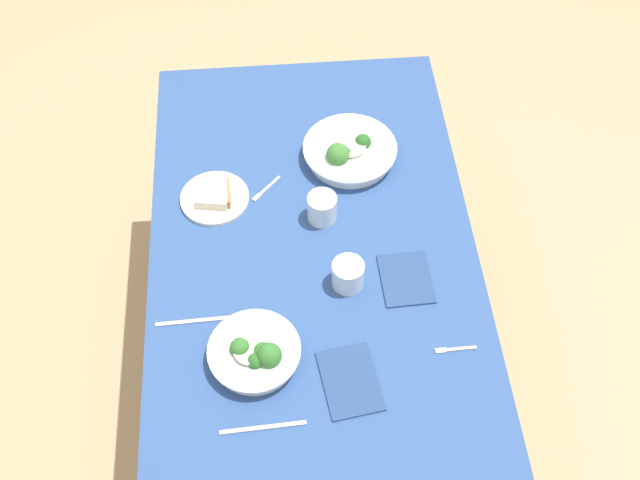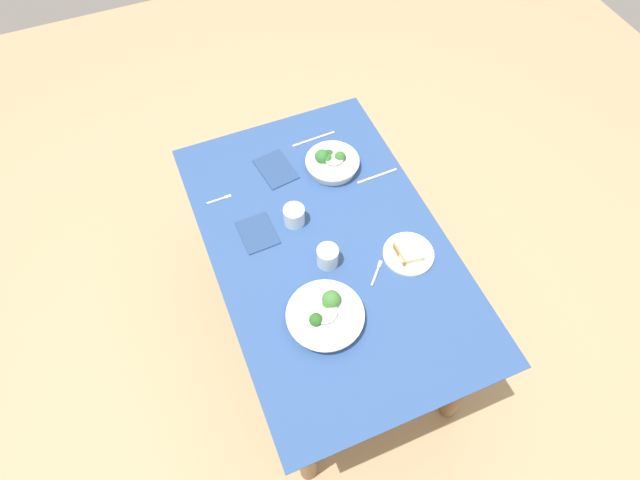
{
  "view_description": "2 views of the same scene",
  "coord_description": "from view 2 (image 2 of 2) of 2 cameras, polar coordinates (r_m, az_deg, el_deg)",
  "views": [
    {
      "loc": [
        -1.24,
        0.08,
        2.42
      ],
      "look_at": [
        -0.03,
        -0.02,
        0.75
      ],
      "focal_mm": 43.8,
      "sensor_mm": 36.0,
      "label": 1
    },
    {
      "loc": [
        0.99,
        -0.45,
        2.43
      ],
      "look_at": [
        -0.01,
        -0.03,
        0.75
      ],
      "focal_mm": 29.86,
      "sensor_mm": 36.0,
      "label": 2
    }
  ],
  "objects": [
    {
      "name": "fork_by_near_bowl",
      "position": [
        2.19,
        -10.64,
        4.33
      ],
      "size": [
        0.01,
        0.1,
        0.0
      ],
      "rotation": [
        0.0,
        0.0,
        1.59
      ],
      "color": "#B7B7BC",
      "rests_on": "dining_table"
    },
    {
      "name": "napkin_folded_lower",
      "position": [
        2.07,
        -6.71,
        0.76
      ],
      "size": [
        0.17,
        0.13,
        0.01
      ],
      "primitive_type": "cube",
      "rotation": [
        0.0,
        0.0,
        0.03
      ],
      "color": "navy",
      "rests_on": "dining_table"
    },
    {
      "name": "dining_table",
      "position": [
        2.12,
        0.87,
        -2.17
      ],
      "size": [
        1.4,
        0.87,
        0.72
      ],
      "color": "#2D4C84",
      "rests_on": "ground_plane"
    },
    {
      "name": "water_glass_center",
      "position": [
        2.06,
        -2.79,
        2.63
      ],
      "size": [
        0.08,
        0.08,
        0.08
      ],
      "primitive_type": "cylinder",
      "color": "silver",
      "rests_on": "dining_table"
    },
    {
      "name": "napkin_folded_upper",
      "position": [
        2.26,
        -4.74,
        7.58
      ],
      "size": [
        0.2,
        0.15,
        0.01
      ],
      "primitive_type": "cube",
      "rotation": [
        0.0,
        0.0,
        0.14
      ],
      "color": "navy",
      "rests_on": "dining_table"
    },
    {
      "name": "broccoli_bowl_far",
      "position": [
        2.24,
        1.22,
        8.34
      ],
      "size": [
        0.23,
        0.23,
        0.09
      ],
      "color": "white",
      "rests_on": "dining_table"
    },
    {
      "name": "table_knife_right",
      "position": [
        2.24,
        6.14,
        6.83
      ],
      "size": [
        0.02,
        0.18,
        0.0
      ],
      "primitive_type": "cube",
      "rotation": [
        0.0,
        0.0,
        4.74
      ],
      "color": "#B7B7BC",
      "rests_on": "dining_table"
    },
    {
      "name": "table_knife_left",
      "position": [
        2.37,
        -0.69,
        10.77
      ],
      "size": [
        0.02,
        0.2,
        0.0
      ],
      "primitive_type": "cube",
      "rotation": [
        0.0,
        0.0,
        1.61
      ],
      "color": "#B7B7BC",
      "rests_on": "dining_table"
    },
    {
      "name": "water_glass_side",
      "position": [
        1.95,
        0.82,
        -1.76
      ],
      "size": [
        0.08,
        0.08,
        0.08
      ],
      "primitive_type": "cylinder",
      "color": "silver",
      "rests_on": "dining_table"
    },
    {
      "name": "ground_plane",
      "position": [
        2.66,
        0.7,
        -8.85
      ],
      "size": [
        6.0,
        6.0,
        0.0
      ],
      "primitive_type": "plane",
      "color": "tan"
    },
    {
      "name": "broccoli_bowl_near",
      "position": [
        1.86,
        0.59,
        -8.05
      ],
      "size": [
        0.27,
        0.27,
        0.09
      ],
      "color": "white",
      "rests_on": "dining_table"
    },
    {
      "name": "bread_side_plate",
      "position": [
        2.02,
        9.45,
        -1.39
      ],
      "size": [
        0.19,
        0.19,
        0.04
      ],
      "color": "silver",
      "rests_on": "dining_table"
    },
    {
      "name": "fork_by_far_bowl",
      "position": [
        1.98,
        6.11,
        -3.41
      ],
      "size": [
        0.09,
        0.09,
        0.0
      ],
      "rotation": [
        0.0,
        0.0,
        2.38
      ],
      "color": "#B7B7BC",
      "rests_on": "dining_table"
    }
  ]
}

